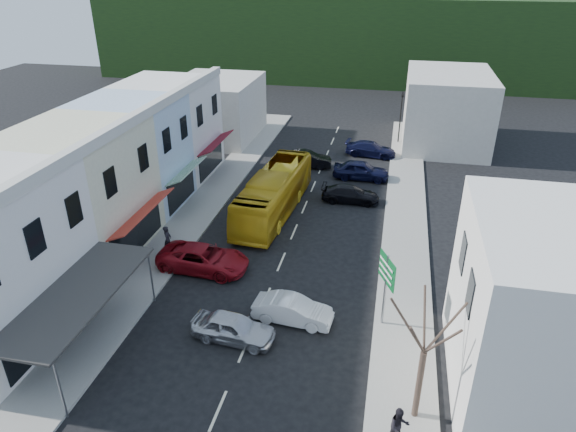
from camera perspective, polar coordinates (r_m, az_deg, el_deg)
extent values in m
plane|color=black|center=(28.77, -2.53, -9.21)|extent=(120.00, 120.00, 0.00)
cube|color=gray|center=(39.02, -9.59, 0.84)|extent=(3.00, 52.00, 0.15)
cube|color=gray|center=(36.61, 12.90, -1.32)|extent=(3.00, 52.00, 0.15)
cube|color=maroon|center=(26.26, -24.07, -7.69)|extent=(1.30, 7.65, 0.08)
cube|color=beige|center=(34.07, -22.18, 2.46)|extent=(7.00, 8.00, 8.00)
cube|color=#A42C1F|center=(32.41, -15.83, 0.40)|extent=(1.30, 6.80, 0.08)
cube|color=#9EB8D2|center=(39.58, -16.84, 6.59)|extent=(7.00, 6.00, 8.00)
cube|color=#195926|center=(38.16, -11.19, 4.98)|extent=(1.30, 5.10, 0.08)
cube|color=silver|center=(45.07, -13.04, 9.46)|extent=(7.00, 7.00, 8.00)
cube|color=maroon|center=(43.83, -7.98, 8.09)|extent=(1.30, 5.95, 0.08)
cube|color=silver|center=(23.72, 28.40, -9.86)|extent=(8.00, 9.00, 8.00)
cube|color=#B7B2A8|center=(54.48, -7.92, 11.74)|extent=(8.00, 10.00, 6.00)
cube|color=#B7B2A8|center=(54.39, 17.20, 11.34)|extent=(8.00, 12.00, 7.00)
cube|color=black|center=(87.38, 8.44, 19.34)|extent=(80.00, 24.00, 12.00)
cube|color=black|center=(93.80, 3.66, 22.50)|extent=(40.00, 16.00, 8.00)
imported|color=gold|center=(37.34, -1.56, 2.50)|extent=(3.31, 11.75, 3.10)
imported|color=silver|center=(25.81, -6.10, -12.26)|extent=(4.56, 2.24, 1.40)
imported|color=silver|center=(26.81, 0.53, -10.38)|extent=(4.53, 2.14, 1.40)
imported|color=maroon|center=(31.31, -9.37, -4.78)|extent=(4.71, 2.17, 1.40)
imported|color=black|center=(39.74, 6.96, 2.51)|extent=(4.53, 1.92, 1.40)
imported|color=black|center=(44.08, 8.11, 4.94)|extent=(4.41, 1.82, 1.40)
imported|color=black|center=(46.29, 2.08, 6.27)|extent=(4.58, 2.30, 1.40)
imported|color=black|center=(49.60, 9.19, 7.36)|extent=(4.67, 2.32, 1.40)
imported|color=black|center=(33.10, -13.21, -2.71)|extent=(0.48, 0.65, 1.70)
imported|color=black|center=(21.43, 12.23, -21.89)|extent=(0.82, 0.68, 1.70)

